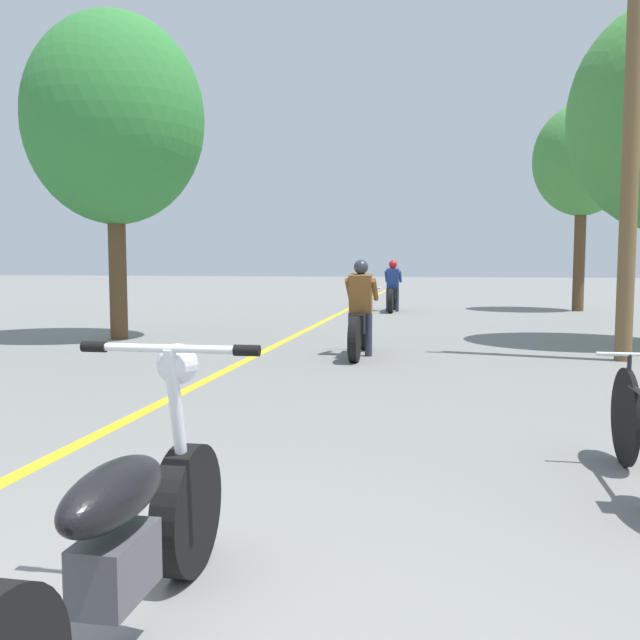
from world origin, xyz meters
TOP-DOWN VIEW (x-y plane):
  - lane_stripe_center at (-1.70, 12.47)m, footprint 0.14×48.00m
  - utility_pole at (3.70, 8.69)m, footprint 1.10×0.24m
  - roadside_tree_right_far at (4.94, 18.87)m, footprint 2.76×2.48m
  - roadside_tree_left at (-4.81, 9.92)m, footprint 3.29×2.96m
  - motorcycle_foreground at (-0.02, 0.51)m, footprint 0.80×2.00m
  - motorcycle_rider_lead at (-0.12, 8.54)m, footprint 0.50×2.07m
  - motorcycle_rider_far at (-0.33, 17.78)m, footprint 0.50×2.07m

SIDE VIEW (x-z plane):
  - lane_stripe_center at x=-1.70m, z-range 0.00..0.01m
  - motorcycle_foreground at x=-0.02m, z-range -0.13..0.97m
  - motorcycle_rider_lead at x=-0.12m, z-range -0.18..1.28m
  - motorcycle_rider_far at x=-0.33m, z-range -0.18..1.29m
  - utility_pole at x=3.70m, z-range 0.09..6.59m
  - roadside_tree_left at x=-4.81m, z-range 1.04..6.94m
  - roadside_tree_right_far at x=4.94m, z-range 1.33..7.23m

